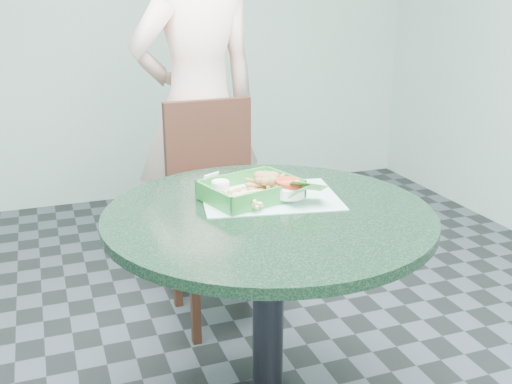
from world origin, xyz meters
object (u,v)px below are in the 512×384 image
object	(u,v)px
diner_person	(197,80)
dining_chair	(215,197)
crab_sandwich	(268,190)
sauce_ramekin	(221,189)
cafe_table	(268,271)
food_basket	(251,200)

from	to	relation	value
diner_person	dining_chair	bearing A→B (deg)	76.47
diner_person	crab_sandwich	world-z (taller)	diner_person
sauce_ramekin	dining_chair	bearing A→B (deg)	75.27
cafe_table	dining_chair	xyz separation A→B (m)	(0.08, 0.83, -0.05)
cafe_table	dining_chair	size ratio (longest dim) A/B	1.01
crab_sandwich	sauce_ramekin	size ratio (longest dim) A/B	2.29
diner_person	crab_sandwich	bearing A→B (deg)	76.13
dining_chair	diner_person	bearing A→B (deg)	83.82
dining_chair	food_basket	xyz separation A→B (m)	(-0.10, -0.72, 0.24)
cafe_table	sauce_ramekin	bearing A→B (deg)	123.60
diner_person	sauce_ramekin	bearing A→B (deg)	68.62
cafe_table	sauce_ramekin	xyz separation A→B (m)	(-0.10, 0.15, 0.22)
cafe_table	sauce_ramekin	size ratio (longest dim) A/B	17.82
food_basket	cafe_table	bearing A→B (deg)	-82.12
dining_chair	crab_sandwich	bearing A→B (deg)	-96.66
cafe_table	dining_chair	world-z (taller)	dining_chair
diner_person	crab_sandwich	xyz separation A→B (m)	(-0.07, -1.05, -0.18)
cafe_table	food_basket	bearing A→B (deg)	97.88
food_basket	crab_sandwich	bearing A→B (deg)	-23.49
diner_person	food_basket	distance (m)	1.06
cafe_table	crab_sandwich	bearing A→B (deg)	70.97
sauce_ramekin	cafe_table	bearing A→B (deg)	-56.40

